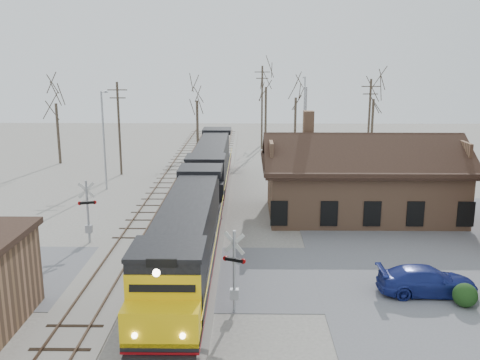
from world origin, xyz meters
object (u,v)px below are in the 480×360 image
(locomotive_trailing, at_px, (212,165))
(depot, at_px, (361,185))
(locomotive_lead, at_px, (187,240))
(parked_car, at_px, (427,281))

(locomotive_trailing, bearing_deg, depot, -33.10)
(locomotive_lead, xyz_separation_m, parked_car, (12.56, -1.56, -1.61))
(locomotive_lead, distance_m, parked_car, 12.76)
(locomotive_lead, bearing_deg, parked_car, -7.10)
(locomotive_lead, height_order, parked_car, locomotive_lead)
(depot, relative_size, parked_car, 3.01)
(depot, xyz_separation_m, parked_car, (0.57, -14.15, -1.67))
(depot, relative_size, locomotive_lead, 0.76)
(locomotive_lead, bearing_deg, depot, 46.40)
(depot, height_order, locomotive_trailing, depot)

